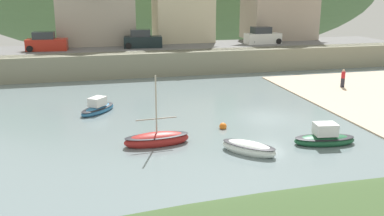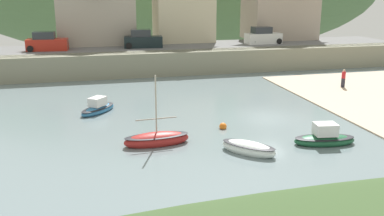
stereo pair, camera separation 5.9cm
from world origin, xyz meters
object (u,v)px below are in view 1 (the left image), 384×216
Objects in this scene: sailboat_white_hull at (98,108)px; rowboat_small_beached at (249,148)px; waterfront_building_right at (279,3)px; mooring_buoy at (223,126)px; dinghy_open_wooden at (157,139)px; waterfront_building_left at (95,6)px; sailboat_blue_trim at (325,138)px; parked_car_end_of_row at (262,37)px; parked_car_by_wall at (142,40)px; parked_car_near_slipway at (46,43)px; waterfront_building_centre at (183,2)px; person_near_water at (343,77)px.

sailboat_white_hull is 1.08× the size of rowboat_small_beached.
waterfront_building_right reaches higher than mooring_buoy.
mooring_buoy is at bearing -87.31° from sailboat_white_hull.
waterfront_building_left is at bearing 90.35° from dinghy_open_wooden.
mooring_buoy is (-4.84, 4.11, -0.19)m from sailboat_blue_trim.
parked_car_end_of_row is 8.76× the size of mooring_buoy.
waterfront_building_right is at bearing 0.00° from waterfront_building_left.
dinghy_open_wooden is 24.39m from parked_car_by_wall.
sailboat_white_hull is at bearing 142.88° from mooring_buoy.
dinghy_open_wooden reaches higher than sailboat_blue_trim.
waterfront_building_left reaches higher than parked_car_by_wall.
sailboat_blue_trim is at bearing -52.48° from parked_car_near_slipway.
waterfront_building_centre is at bearing 44.43° from parked_car_by_wall.
waterfront_building_left reaches higher than mooring_buoy.
waterfront_building_right is 2.06× the size of parked_car_end_of_row.
waterfront_building_centre reaches higher than parked_car_end_of_row.
parked_car_end_of_row reaches higher than person_near_water.
person_near_water is at bearing -43.00° from sailboat_white_hull.
sailboat_white_hull reaches higher than rowboat_small_beached.
sailboat_white_hull is at bearing -172.82° from person_near_water.
waterfront_building_left is 2.13× the size of parked_car_end_of_row.
dinghy_open_wooden reaches higher than mooring_buoy.
mooring_buoy is at bearing -79.02° from parked_car_by_wall.
waterfront_building_centre is 21.89m from person_near_water.
waterfront_building_right is 6.99m from parked_car_end_of_row.
mooring_buoy is (-0.06, 4.42, -0.12)m from rowboat_small_beached.
rowboat_small_beached is 29.45m from parked_car_near_slipway.
waterfront_building_right reaches higher than sailboat_white_hull.
parked_car_by_wall is at bearing -140.94° from waterfront_building_centre.
rowboat_small_beached is 26.89m from parked_car_by_wall.
person_near_water is (21.59, 2.72, 0.69)m from sailboat_white_hull.
waterfront_building_left is 21.87m from sailboat_white_hull.
parked_car_near_slipway is at bearing -163.83° from waterfront_building_centre.
dinghy_open_wooden is 21.26m from person_near_water.
rowboat_small_beached is at bearing -168.54° from sailboat_blue_trim.
sailboat_blue_trim is 1.09× the size of sailboat_white_hull.
sailboat_blue_trim is 7.84× the size of mooring_buoy.
sailboat_white_hull is at bearing -92.09° from waterfront_building_left.
mooring_buoy is at bearing 137.72° from rowboat_small_beached.
waterfront_building_centre is at bearing 20.85° from parked_car_near_slipway.
rowboat_small_beached reaches higher than mooring_buoy.
sailboat_blue_trim is (11.74, -30.82, -6.32)m from waterfront_building_left.
waterfront_building_centre is 10.31m from parked_car_end_of_row.
waterfront_building_left reaches higher than parked_car_end_of_row.
parked_car_by_wall is 21.25m from person_near_water.
waterfront_building_left is at bearing 104.49° from mooring_buoy.
parked_car_end_of_row reaches higher than rowboat_small_beached.
parked_car_near_slipway reaches higher than sailboat_blue_trim.
parked_car_near_slipway and parked_car_end_of_row have the same top height.
dinghy_open_wooden is at bearing -126.72° from parked_car_end_of_row.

